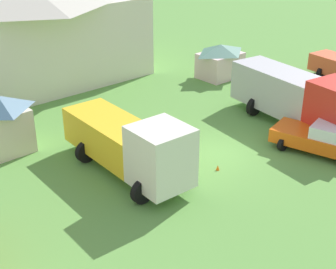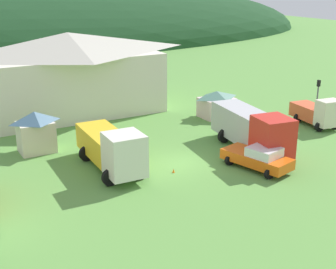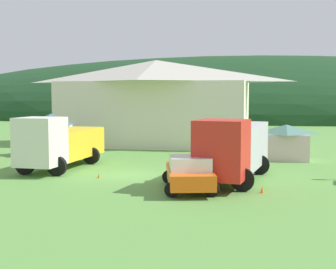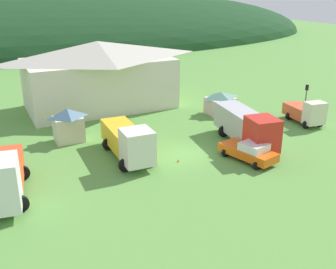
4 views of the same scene
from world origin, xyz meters
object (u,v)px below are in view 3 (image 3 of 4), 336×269
object	(u,v)px
heavy_rig_striped	(59,143)
crane_truck_red	(233,147)
play_shed_pink	(286,142)
play_shed_cream	(51,134)
traffic_cone_near_pickup	(99,178)
depot_building	(156,101)
service_pickup_orange	(189,173)
traffic_cone_mid_row	(262,193)

from	to	relation	value
heavy_rig_striped	crane_truck_red	bearing A→B (deg)	83.32
play_shed_pink	crane_truck_red	distance (m)	9.26
play_shed_cream	traffic_cone_near_pickup	size ratio (longest dim) A/B	5.86
depot_building	crane_truck_red	world-z (taller)	depot_building
heavy_rig_striped	service_pickup_orange	xyz separation A→B (m)	(8.69, -4.63, -0.79)
depot_building	heavy_rig_striped	distance (m)	15.70
heavy_rig_striped	play_shed_pink	bearing A→B (deg)	119.99
depot_building	traffic_cone_near_pickup	xyz separation A→B (m)	(1.01, -17.70, -3.91)
depot_building	traffic_cone_near_pickup	distance (m)	18.16
depot_building	crane_truck_red	size ratio (longest dim) A/B	2.03
play_shed_cream	crane_truck_red	xyz separation A→B (m)	(13.99, -7.79, 0.19)
service_pickup_orange	crane_truck_red	bearing A→B (deg)	133.85
heavy_rig_striped	crane_truck_red	world-z (taller)	crane_truck_red
depot_building	play_shed_cream	distance (m)	11.15
heavy_rig_striped	service_pickup_orange	bearing A→B (deg)	64.25
heavy_rig_striped	service_pickup_orange	world-z (taller)	heavy_rig_striped
service_pickup_orange	traffic_cone_mid_row	world-z (taller)	service_pickup_orange
heavy_rig_striped	play_shed_cream	bearing A→B (deg)	-148.24
depot_building	traffic_cone_mid_row	bearing A→B (deg)	-64.03
depot_building	service_pickup_orange	xyz separation A→B (m)	(6.32, -19.98, -3.08)
service_pickup_orange	traffic_cone_near_pickup	distance (m)	5.84
traffic_cone_mid_row	play_shed_cream	bearing A→B (deg)	145.46
traffic_cone_mid_row	traffic_cone_near_pickup	bearing A→B (deg)	165.73
heavy_rig_striped	traffic_cone_mid_row	world-z (taller)	heavy_rig_striped
play_shed_cream	heavy_rig_striped	bearing A→B (deg)	-60.55
depot_building	play_shed_pink	distance (m)	14.12
service_pickup_orange	traffic_cone_mid_row	xyz separation A→B (m)	(3.38, 0.07, -0.83)
play_shed_cream	crane_truck_red	distance (m)	16.01
service_pickup_orange	traffic_cone_mid_row	distance (m)	3.48
play_shed_pink	traffic_cone_near_pickup	xyz separation A→B (m)	(-10.13, -9.44, -1.26)
play_shed_pink	heavy_rig_striped	bearing A→B (deg)	-152.33
traffic_cone_mid_row	heavy_rig_striped	bearing A→B (deg)	159.27
play_shed_cream	traffic_cone_near_pickup	distance (m)	11.01
heavy_rig_striped	traffic_cone_mid_row	size ratio (longest dim) A/B	12.92
play_shed_pink	heavy_rig_striped	xyz separation A→B (m)	(-13.51, -7.08, 0.35)
play_shed_pink	traffic_cone_mid_row	xyz separation A→B (m)	(-1.44, -11.65, -1.26)
depot_building	traffic_cone_mid_row	xyz separation A→B (m)	(9.70, -19.91, -3.91)
depot_building	service_pickup_orange	distance (m)	21.18
crane_truck_red	traffic_cone_near_pickup	distance (m)	7.40
service_pickup_orange	play_shed_cream	bearing A→B (deg)	-145.82
play_shed_pink	depot_building	bearing A→B (deg)	143.44
depot_building	heavy_rig_striped	xyz separation A→B (m)	(-2.37, -15.34, -2.29)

